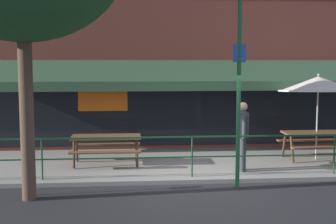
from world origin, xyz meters
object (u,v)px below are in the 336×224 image
(picnic_table_centre, at_px, (316,138))
(street_sign_pole, at_px, (239,93))
(parking_meter_near, at_px, (30,141))
(picnic_table_left, at_px, (106,142))
(patio_umbrella_centre, at_px, (318,84))
(pedestrian_walking, at_px, (243,133))

(picnic_table_centre, bearing_deg, street_sign_pole, -138.88)
(parking_meter_near, bearing_deg, street_sign_pole, 2.00)
(picnic_table_left, distance_m, parking_meter_near, 2.85)
(picnic_table_centre, bearing_deg, patio_umbrella_centre, -90.00)
(picnic_table_centre, relative_size, parking_meter_near, 1.27)
(picnic_table_left, relative_size, parking_meter_near, 1.27)
(picnic_table_left, xyz_separation_m, pedestrian_walking, (3.39, -1.00, 0.35))
(parking_meter_near, relative_size, street_sign_pole, 0.34)
(patio_umbrella_centre, bearing_deg, pedestrian_walking, -153.56)
(picnic_table_left, relative_size, patio_umbrella_centre, 0.76)
(picnic_table_left, bearing_deg, parking_meter_near, -121.21)
(patio_umbrella_centre, bearing_deg, parking_meter_near, -160.28)
(patio_umbrella_centre, distance_m, street_sign_pole, 3.71)
(picnic_table_left, bearing_deg, picnic_table_centre, 1.88)
(patio_umbrella_centre, relative_size, street_sign_pole, 0.57)
(picnic_table_centre, height_order, patio_umbrella_centre, patio_umbrella_centre)
(pedestrian_walking, xyz_separation_m, street_sign_pole, (-0.42, -1.25, 1.07))
(pedestrian_walking, bearing_deg, parking_meter_near, -163.80)
(patio_umbrella_centre, bearing_deg, street_sign_pole, -138.92)
(picnic_table_centre, xyz_separation_m, parking_meter_near, (-7.22, -2.59, 0.44))
(street_sign_pole, bearing_deg, pedestrian_walking, 71.56)
(picnic_table_left, xyz_separation_m, street_sign_pole, (2.97, -2.25, 1.42))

